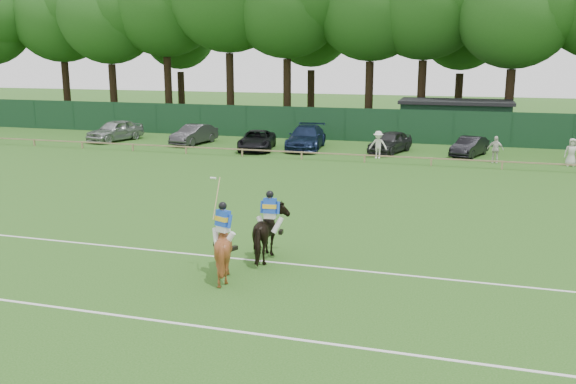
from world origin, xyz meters
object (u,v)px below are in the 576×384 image
at_px(sedan_grey, 194,134).
at_px(spectator_left, 378,145).
at_px(estate_black, 470,147).
at_px(suv_black, 257,140).
at_px(horse_chestnut, 224,248).
at_px(utility_shed, 455,120).
at_px(sedan_navy, 306,137).
at_px(sedan_silver, 115,130).
at_px(hatch_grey, 390,142).
at_px(spectator_mid, 495,149).
at_px(horse_dark, 270,234).
at_px(spectator_right, 572,152).

bearing_deg(sedan_grey, spectator_left, -0.15).
distance_m(estate_black, spectator_left, 6.12).
xyz_separation_m(suv_black, estate_black, (14.12, 1.40, -0.03)).
xyz_separation_m(sedan_grey, suv_black, (5.36, -1.29, -0.05)).
relative_size(horse_chestnut, utility_shed, 0.21).
bearing_deg(horse_chestnut, sedan_navy, -57.39).
bearing_deg(sedan_navy, sedan_silver, 175.87).
xyz_separation_m(suv_black, hatch_grey, (8.98, 1.45, 0.06)).
height_order(estate_black, spectator_mid, spectator_mid).
relative_size(horse_dark, sedan_grey, 0.48).
relative_size(spectator_mid, spectator_right, 0.99).
distance_m(sedan_grey, suv_black, 5.51).
height_order(sedan_navy, spectator_mid, spectator_mid).
relative_size(suv_black, estate_black, 1.25).
bearing_deg(estate_black, utility_shed, 118.38).
bearing_deg(sedan_grey, sedan_navy, 10.10).
bearing_deg(spectator_mid, utility_shed, 113.86).
bearing_deg(spectator_left, horse_dark, -92.64).
distance_m(hatch_grey, spectator_mid, 6.97).
height_order(hatch_grey, spectator_mid, spectator_mid).
xyz_separation_m(suv_black, spectator_mid, (15.62, -0.68, 0.16)).
xyz_separation_m(estate_black, spectator_left, (-5.60, -2.45, 0.24)).
distance_m(hatch_grey, spectator_right, 11.13).
bearing_deg(utility_shed, spectator_left, -113.48).
xyz_separation_m(spectator_left, spectator_mid, (7.10, 0.37, -0.05)).
bearing_deg(estate_black, sedan_silver, -159.54).
height_order(sedan_navy, estate_black, sedan_navy).
bearing_deg(estate_black, hatch_grey, -160.58).
height_order(sedan_navy, spectator_right, spectator_right).
bearing_deg(sedan_grey, hatch_grey, 10.06).
distance_m(sedan_navy, estate_black, 10.97).
height_order(horse_dark, horse_chestnut, horse_chestnut).
xyz_separation_m(sedan_grey, sedan_navy, (8.51, 0.10, 0.09)).
bearing_deg(horse_chestnut, estate_black, -82.20).
relative_size(horse_dark, hatch_grey, 0.49).
bearing_deg(spectator_right, estate_black, 163.10).
xyz_separation_m(sedan_grey, spectator_mid, (20.98, -1.98, 0.11)).
relative_size(suv_black, spectator_mid, 2.91).
distance_m(sedan_silver, hatch_grey, 20.82).
relative_size(spectator_left, spectator_mid, 1.06).
height_order(horse_chestnut, spectator_mid, horse_chestnut).
relative_size(hatch_grey, spectator_mid, 2.59).
xyz_separation_m(hatch_grey, spectator_mid, (6.64, -2.13, 0.10)).
xyz_separation_m(sedan_grey, hatch_grey, (14.34, 0.15, 0.01)).
xyz_separation_m(sedan_silver, spectator_right, (31.77, -1.71, 0.03)).
distance_m(suv_black, spectator_left, 8.59).
height_order(sedan_grey, sedan_navy, sedan_navy).
height_order(spectator_left, spectator_mid, spectator_left).
height_order(sedan_grey, spectator_right, spectator_right).
relative_size(horse_chestnut, sedan_navy, 0.32).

